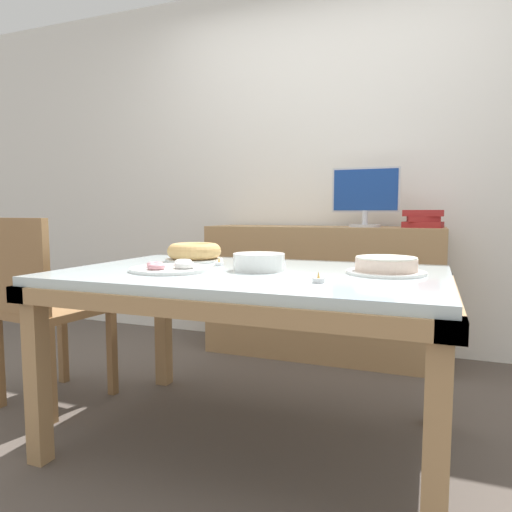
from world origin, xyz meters
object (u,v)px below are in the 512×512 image
object	(u,v)px
plate_stack	(259,262)
tealight_left_edge	(318,280)
cake_golden_bundt	(194,252)
chair	(42,302)
cake_chocolate_round	(386,266)
computer_monitor	(365,197)
book_stack	(423,219)
tealight_centre	(219,263)
tealight_near_cakes	(281,262)
pastry_platter	(171,268)

from	to	relation	value
plate_stack	tealight_left_edge	size ratio (longest dim) A/B	5.25
tealight_left_edge	cake_golden_bundt	bearing A→B (deg)	147.44
chair	cake_chocolate_round	size ratio (longest dim) A/B	3.14
computer_monitor	plate_stack	xyz separation A→B (m)	(-0.25, -1.26, -0.30)
plate_stack	tealight_left_edge	world-z (taller)	plate_stack
cake_golden_bundt	book_stack	bearing A→B (deg)	45.47
chair	book_stack	distance (m)	2.20
cake_chocolate_round	tealight_centre	bearing A→B (deg)	178.34
tealight_centre	tealight_near_cakes	xyz separation A→B (m)	(0.24, 0.14, 0.00)
cake_golden_bundt	plate_stack	xyz separation A→B (m)	(0.42, -0.23, -0.01)
cake_chocolate_round	computer_monitor	bearing A→B (deg)	101.60
book_stack	cake_chocolate_round	distance (m)	1.20
pastry_platter	cake_golden_bundt	bearing A→B (deg)	104.44
plate_stack	chair	bearing A→B (deg)	-178.05
pastry_platter	tealight_centre	distance (m)	0.25
computer_monitor	pastry_platter	xyz separation A→B (m)	(-0.58, -1.40, -0.32)
book_stack	cake_golden_bundt	world-z (taller)	book_stack
plate_stack	tealight_near_cakes	size ratio (longest dim) A/B	5.25
pastry_platter	tealight_centre	xyz separation A→B (m)	(0.10, 0.23, -0.00)
chair	tealight_centre	xyz separation A→B (m)	(0.90, 0.14, 0.22)
book_stack	tealight_near_cakes	xyz separation A→B (m)	(-0.58, -1.02, -0.19)
plate_stack	tealight_near_cakes	world-z (taller)	plate_stack
cake_chocolate_round	pastry_platter	xyz separation A→B (m)	(-0.82, -0.21, -0.02)
chair	cake_golden_bundt	distance (m)	0.79
computer_monitor	tealight_near_cakes	size ratio (longest dim) A/B	10.60
tealight_centre	computer_monitor	bearing A→B (deg)	67.83
book_stack	tealight_left_edge	distance (m)	1.54
book_stack	tealight_centre	bearing A→B (deg)	-125.29
cake_golden_bundt	pastry_platter	distance (m)	0.38
book_stack	cake_chocolate_round	world-z (taller)	book_stack
computer_monitor	plate_stack	size ratio (longest dim) A/B	2.02
tealight_centre	tealight_near_cakes	size ratio (longest dim) A/B	1.00
cake_golden_bundt	tealight_centre	world-z (taller)	cake_golden_bundt
tealight_left_edge	plate_stack	bearing A→B (deg)	142.17
tealight_centre	tealight_near_cakes	bearing A→B (deg)	30.85
book_stack	tealight_left_edge	size ratio (longest dim) A/B	6.17
computer_monitor	cake_golden_bundt	size ratio (longest dim) A/B	1.52
cake_chocolate_round	plate_stack	xyz separation A→B (m)	(-0.49, -0.08, 0.01)
pastry_platter	plate_stack	xyz separation A→B (m)	(0.33, 0.13, 0.02)
chair	plate_stack	world-z (taller)	chair
chair	cake_golden_bundt	world-z (taller)	chair
book_stack	plate_stack	size ratio (longest dim) A/B	1.17
computer_monitor	cake_golden_bundt	world-z (taller)	computer_monitor
plate_stack	cake_golden_bundt	bearing A→B (deg)	151.64
tealight_centre	tealight_near_cakes	distance (m)	0.28
tealight_centre	cake_chocolate_round	bearing A→B (deg)	-1.66
cake_chocolate_round	book_stack	bearing A→B (deg)	84.83
plate_stack	tealight_left_edge	xyz separation A→B (m)	(0.30, -0.23, -0.02)
pastry_platter	chair	bearing A→B (deg)	173.12
cake_golden_bundt	tealight_near_cakes	size ratio (longest dim) A/B	6.96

